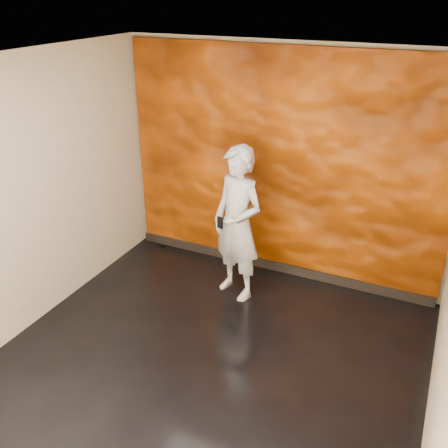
% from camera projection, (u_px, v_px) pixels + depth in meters
% --- Properties ---
extents(room, '(4.02, 4.02, 2.81)m').
position_uv_depth(room, '(205.00, 235.00, 4.27)').
color(room, black).
rests_on(room, ground).
extents(feature_wall, '(3.90, 0.06, 2.75)m').
position_uv_depth(feature_wall, '(281.00, 167.00, 5.87)').
color(feature_wall, '#C95105').
rests_on(feature_wall, ground).
extents(baseboard, '(3.90, 0.04, 0.12)m').
position_uv_depth(baseboard, '(275.00, 266.00, 6.42)').
color(baseboard, black).
rests_on(baseboard, ground).
extents(man, '(0.77, 0.64, 1.81)m').
position_uv_depth(man, '(238.00, 224.00, 5.59)').
color(man, '#9DA3AC').
rests_on(man, ground).
extents(phone, '(0.07, 0.03, 0.14)m').
position_uv_depth(phone, '(220.00, 223.00, 5.39)').
color(phone, black).
rests_on(phone, man).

